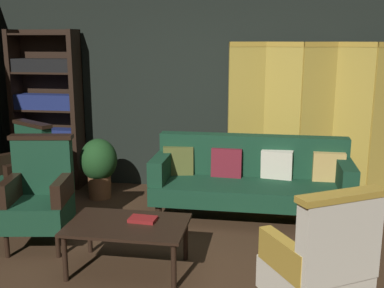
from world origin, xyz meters
The scene contains 11 objects.
ground_plane centered at (0.00, 0.00, 0.00)m, with size 10.00×10.00×0.00m, color #3D2819.
back_wall centered at (0.00, 2.45, 1.40)m, with size 7.20×0.10×2.80m, color black.
folding_screen centered at (1.29, 2.25, 0.99)m, with size 2.11×0.25×1.90m.
bookshelf centered at (-2.15, 2.19, 1.05)m, with size 0.90×0.32×2.05m.
velvet_couch centered at (0.55, 1.46, 0.46)m, with size 2.12×0.78×0.88m.
coffee_table centered at (-0.43, 0.03, 0.37)m, with size 1.00×0.64×0.42m.
armchair_gilt_accent centered at (1.08, -0.62, 0.49)m, with size 0.79×0.79×1.04m.
armchair_wing_left centered at (-1.40, 0.41, 0.49)m, with size 0.67×0.66×1.04m.
armchair_wing_right centered at (-1.94, 1.07, 0.49)m, with size 0.79×0.79×1.04m.
potted_plant centered at (-1.32, 1.79, 0.43)m, with size 0.45×0.45×0.74m.
book_red_leather centered at (-0.31, 0.11, 0.43)m, with size 0.23×0.15×0.03m, color maroon.
Camera 1 is at (0.71, -3.55, 1.94)m, focal length 44.14 mm.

